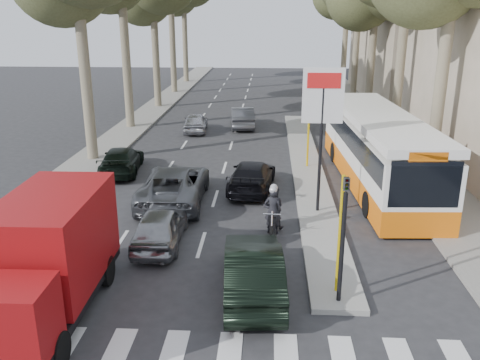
% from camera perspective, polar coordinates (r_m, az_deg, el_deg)
% --- Properties ---
extents(ground, '(120.00, 120.00, 0.00)m').
position_cam_1_polar(ground, '(15.47, -1.98, -10.53)').
color(ground, '#28282B').
rests_on(ground, ground).
extents(sidewalk_right, '(3.20, 70.00, 0.12)m').
position_cam_1_polar(sidewalk_right, '(39.87, 13.90, 7.05)').
color(sidewalk_right, gray).
rests_on(sidewalk_right, ground).
extents(median_left, '(2.40, 64.00, 0.12)m').
position_cam_1_polar(median_left, '(43.16, -9.28, 8.17)').
color(median_left, gray).
rests_on(median_left, ground).
extents(traffic_island, '(1.50, 26.00, 0.16)m').
position_cam_1_polar(traffic_island, '(25.65, 7.52, 1.41)').
color(traffic_island, gray).
rests_on(traffic_island, ground).
extents(building_far, '(11.00, 20.00, 16.00)m').
position_cam_1_polar(building_far, '(49.57, 21.00, 17.76)').
color(building_far, '#B7A88E').
rests_on(building_far, ground).
extents(billboard, '(1.50, 12.10, 5.60)m').
position_cam_1_polar(billboard, '(18.97, 9.19, 6.64)').
color(billboard, yellow).
rests_on(billboard, ground).
extents(traffic_light_island, '(0.16, 0.41, 3.60)m').
position_cam_1_polar(traffic_light_island, '(13.12, 11.60, -4.34)').
color(traffic_light_island, black).
rests_on(traffic_light_island, ground).
extents(silver_hatchback, '(1.60, 3.79, 1.28)m').
position_cam_1_polar(silver_hatchback, '(17.28, -8.98, -5.18)').
color(silver_hatchback, gray).
rests_on(silver_hatchback, ground).
extents(dark_hatchback, '(1.87, 4.57, 1.47)m').
position_cam_1_polar(dark_hatchback, '(14.19, 1.48, -9.98)').
color(dark_hatchback, black).
rests_on(dark_hatchback, ground).
extents(queue_car_a, '(2.61, 5.47, 1.51)m').
position_cam_1_polar(queue_car_a, '(20.97, -7.40, -0.52)').
color(queue_car_a, '#4F5257').
rests_on(queue_car_a, ground).
extents(queue_car_b, '(2.21, 4.58, 1.28)m').
position_cam_1_polar(queue_car_b, '(22.29, 1.34, 0.48)').
color(queue_car_b, black).
rests_on(queue_car_b, ground).
extents(queue_car_c, '(1.70, 3.73, 1.24)m').
position_cam_1_polar(queue_car_c, '(33.59, -5.02, 6.46)').
color(queue_car_c, '#AAACB2').
rests_on(queue_car_c, ground).
extents(queue_car_d, '(1.89, 4.38, 1.40)m').
position_cam_1_polar(queue_car_d, '(34.76, 0.27, 7.07)').
color(queue_car_d, '#494B51').
rests_on(queue_car_d, ground).
extents(queue_car_e, '(2.23, 4.48, 1.25)m').
position_cam_1_polar(queue_car_e, '(25.41, -13.17, 2.20)').
color(queue_car_e, black).
rests_on(queue_car_e, ground).
extents(red_truck, '(2.29, 5.78, 3.06)m').
position_cam_1_polar(red_truck, '(13.77, -20.88, -8.08)').
color(red_truck, black).
rests_on(red_truck, ground).
extents(city_bus, '(3.31, 12.48, 3.26)m').
position_cam_1_polar(city_bus, '(23.59, 15.21, 3.55)').
color(city_bus, orange).
rests_on(city_bus, ground).
extents(motorcycle, '(0.78, 2.11, 1.79)m').
position_cam_1_polar(motorcycle, '(17.99, 3.74, -3.42)').
color(motorcycle, black).
rests_on(motorcycle, ground).
extents(pedestrian_near, '(1.05, 1.28, 1.97)m').
position_cam_1_polar(pedestrian_near, '(21.29, 19.22, -0.13)').
color(pedestrian_near, '#392F47').
rests_on(pedestrian_near, sidewalk_right).
extents(pedestrian_far, '(1.07, 0.95, 1.55)m').
position_cam_1_polar(pedestrian_far, '(27.48, 18.27, 3.53)').
color(pedestrian_far, '#716654').
rests_on(pedestrian_far, sidewalk_right).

